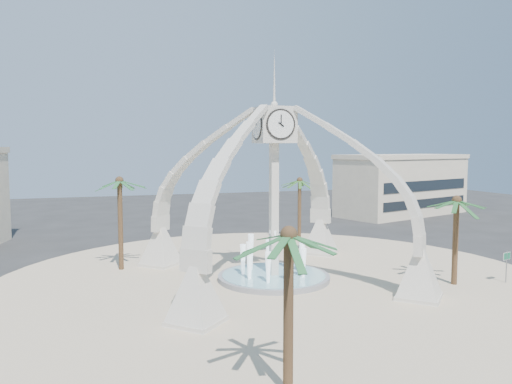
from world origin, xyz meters
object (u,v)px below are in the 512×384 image
object	(u,v)px
fountain	(274,276)
palm_east	(457,202)
palm_south	(289,237)
street_sign	(507,260)
palm_north	(300,181)
clock_tower	(274,190)
palm_west	(119,182)

from	to	relation	value
fountain	palm_east	xyz separation A→B (m)	(11.45, -5.05, 5.52)
palm_south	street_sign	world-z (taller)	palm_south
palm_east	palm_south	size ratio (longest dim) A/B	0.96
palm_north	street_sign	size ratio (longest dim) A/B	3.00
clock_tower	palm_north	bearing A→B (deg)	60.15
fountain	street_sign	world-z (taller)	fountain
clock_tower	street_sign	bearing A→B (deg)	-21.22
palm_west	clock_tower	bearing A→B (deg)	-32.95
palm_north	street_sign	world-z (taller)	palm_north
palm_east	clock_tower	bearing A→B (deg)	156.18
palm_north	palm_south	bearing A→B (deg)	-114.05
palm_east	palm_south	distance (m)	19.84
palm_west	street_sign	bearing A→B (deg)	-26.23
palm_south	street_sign	distance (m)	23.11
fountain	street_sign	xyz separation A→B (m)	(15.15, -5.88, 1.37)
palm_east	palm_north	world-z (taller)	palm_north
palm_west	palm_south	distance (m)	22.90
fountain	clock_tower	bearing A→B (deg)	-90.00
fountain	palm_west	xyz separation A→B (m)	(-10.18, 6.60, 6.56)
clock_tower	fountain	xyz separation A→B (m)	(0.00, 0.00, -6.20)
clock_tower	palm_south	bearing A→B (deg)	-108.47
palm_east	street_sign	bearing A→B (deg)	-12.64
street_sign	palm_south	bearing A→B (deg)	-169.68
palm_east	street_sign	size ratio (longest dim) A/B	2.88
palm_east	palm_south	xyz separation A→B (m)	(-16.71, -10.70, 0.30)
clock_tower	palm_north	xyz separation A→B (m)	(7.95, 13.85, -0.38)
clock_tower	palm_east	distance (m)	12.53
palm_south	fountain	bearing A→B (deg)	71.53
fountain	palm_south	world-z (taller)	palm_south
palm_south	palm_north	bearing A→B (deg)	65.95
palm_west	street_sign	world-z (taller)	palm_west
clock_tower	street_sign	size ratio (longest dim) A/B	7.75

